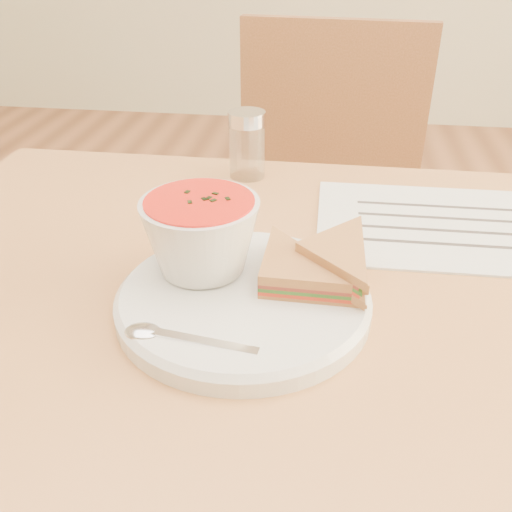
% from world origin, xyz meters
% --- Properties ---
extents(dining_table, '(1.00, 0.70, 0.75)m').
position_xyz_m(dining_table, '(0.00, 0.00, 0.38)').
color(dining_table, '#A36332').
rests_on(dining_table, floor).
extents(chair_far, '(0.44, 0.44, 0.91)m').
position_xyz_m(chair_far, '(0.01, 0.55, 0.46)').
color(chair_far, brown).
rests_on(chair_far, floor).
extents(plate, '(0.29, 0.29, 0.02)m').
position_xyz_m(plate, '(-0.05, -0.05, 0.76)').
color(plate, silver).
rests_on(plate, dining_table).
extents(soup_bowl, '(0.12, 0.12, 0.08)m').
position_xyz_m(soup_bowl, '(-0.10, -0.02, 0.81)').
color(soup_bowl, silver).
rests_on(soup_bowl, plate).
extents(sandwich_half_a, '(0.11, 0.11, 0.03)m').
position_xyz_m(sandwich_half_a, '(-0.03, -0.07, 0.78)').
color(sandwich_half_a, '#C17D44').
rests_on(sandwich_half_a, plate).
extents(sandwich_half_b, '(0.14, 0.14, 0.03)m').
position_xyz_m(sandwich_half_b, '(-0.00, -0.01, 0.79)').
color(sandwich_half_b, '#C17D44').
rests_on(sandwich_half_b, plate).
extents(spoon, '(0.17, 0.05, 0.01)m').
position_xyz_m(spoon, '(-0.08, -0.14, 0.77)').
color(spoon, silver).
rests_on(spoon, plate).
extents(paper_menu, '(0.32, 0.24, 0.00)m').
position_xyz_m(paper_menu, '(0.17, 0.16, 0.75)').
color(paper_menu, white).
rests_on(paper_menu, dining_table).
extents(condiment_shaker, '(0.07, 0.07, 0.10)m').
position_xyz_m(condiment_shaker, '(-0.10, 0.28, 0.80)').
color(condiment_shaker, silver).
rests_on(condiment_shaker, dining_table).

